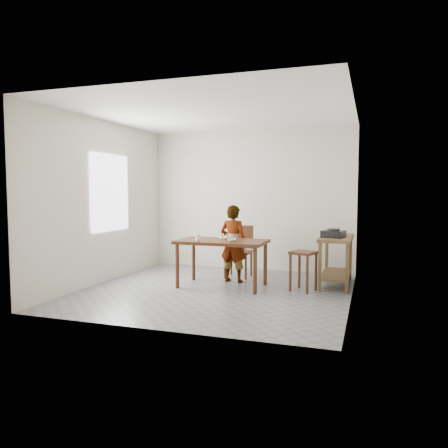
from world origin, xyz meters
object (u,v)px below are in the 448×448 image
(child, at_px, (233,244))
(dining_chair, at_px, (238,252))
(dining_table, at_px, (222,263))
(stool, at_px, (303,271))
(prep_counter, at_px, (336,261))

(child, bearing_deg, dining_chair, -77.74)
(dining_table, xyz_separation_m, dining_chair, (0.02, 0.82, 0.08))
(dining_table, bearing_deg, stool, 5.02)
(dining_table, relative_size, prep_counter, 1.17)
(child, bearing_deg, stool, 173.36)
(prep_counter, bearing_deg, dining_chair, 175.94)
(dining_chair, bearing_deg, stool, -30.50)
(prep_counter, height_order, dining_chair, dining_chair)
(dining_chair, xyz_separation_m, stool, (1.25, -0.71, -0.15))
(dining_table, relative_size, dining_chair, 1.54)
(dining_table, relative_size, stool, 2.29)
(stool, bearing_deg, dining_chair, 150.49)
(prep_counter, xyz_separation_m, child, (-1.66, -0.29, 0.25))
(child, bearing_deg, prep_counter, -162.92)
(dining_table, distance_m, stool, 1.28)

